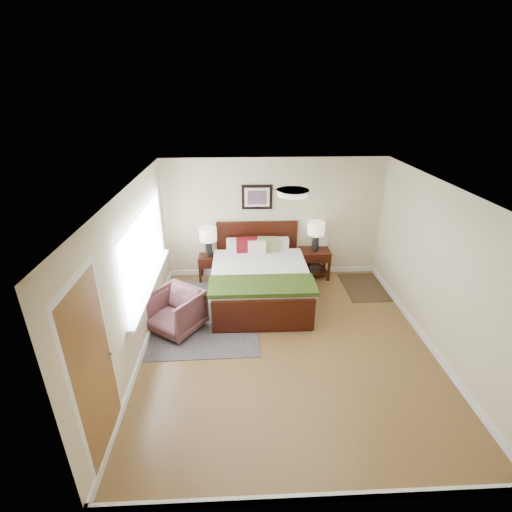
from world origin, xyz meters
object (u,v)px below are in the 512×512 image
armchair (175,311)px  rug_persian (206,313)px  lamp_right (316,231)px  nightstand_left (210,262)px  nightstand_right (314,261)px  bed (260,273)px  lamp_left (208,237)px

armchair → rug_persian: armchair is taller
lamp_right → nightstand_left: bearing=-179.5°
nightstand_left → nightstand_right: 2.21m
nightstand_right → lamp_right: bearing=90.0°
nightstand_right → armchair: 3.20m
nightstand_left → rug_persian: nightstand_left is taller
bed → nightstand_right: bearing=35.0°
nightstand_left → lamp_left: 0.55m
lamp_left → rug_persian: bearing=-89.8°
bed → lamp_right: size_ratio=3.61×
nightstand_left → rug_persian: 1.38m
bed → lamp_right: lamp_right is taller
nightstand_right → armchair: (-2.65, -1.79, -0.02)m
bed → rug_persian: (-1.00, -0.49, -0.54)m
nightstand_left → lamp_left: bearing=90.0°
armchair → lamp_left: bearing=111.4°
lamp_left → lamp_right: size_ratio=1.00×
lamp_right → rug_persian: bearing=-148.7°
nightstand_left → bed: bearing=-39.7°
bed → lamp_left: 1.38m
rug_persian → nightstand_right: bearing=29.9°
lamp_left → lamp_right: bearing=0.0°
bed → lamp_right: bearing=35.3°
nightstand_left → lamp_right: bearing=0.5°
lamp_right → rug_persian: 2.78m
bed → armchair: 1.74m
lamp_left → armchair: lamp_left is taller
lamp_left → rug_persian: (0.00, -1.34, -0.96)m
armchair → nightstand_right: bearing=69.2°
nightstand_left → lamp_right: size_ratio=0.87×
bed → nightstand_right: (1.20, 0.84, -0.17)m
lamp_left → lamp_right: (2.21, 0.00, 0.09)m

